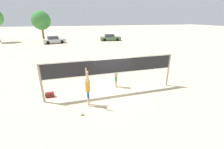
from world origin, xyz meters
TOP-DOWN VIEW (x-y plane):
  - ground_plane at (0.00, 0.00)m, footprint 200.00×200.00m
  - volleyball_net at (0.00, 0.00)m, footprint 8.82×0.14m
  - player_spiker at (-1.77, -1.13)m, footprint 0.28×0.72m
  - player_blocker at (0.54, 0.83)m, footprint 0.28×0.71m
  - volleyball at (-2.28, -2.00)m, footprint 0.21×0.21m
  - gear_bag at (-4.06, 0.58)m, footprint 0.52×0.25m
  - parked_car_near at (6.92, 25.01)m, footprint 4.86×2.34m
  - parked_car_mid at (-5.23, 24.33)m, footprint 4.64×2.71m
  - tree_right_cluster at (-7.56, 27.76)m, footprint 3.93×3.93m

SIDE VIEW (x-z plane):
  - ground_plane at x=0.00m, z-range 0.00..0.00m
  - volleyball at x=-2.28m, z-range 0.00..0.21m
  - gear_bag at x=-4.06m, z-range 0.00..0.31m
  - parked_car_mid at x=-5.23m, z-range -0.08..1.37m
  - parked_car_near at x=6.92m, z-range -0.08..1.37m
  - player_blocker at x=0.54m, z-range 0.06..2.24m
  - player_spiker at x=-1.77m, z-range 0.07..2.30m
  - volleyball_net at x=0.00m, z-range 0.48..2.92m
  - tree_right_cluster at x=-7.56m, z-range 1.21..7.60m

